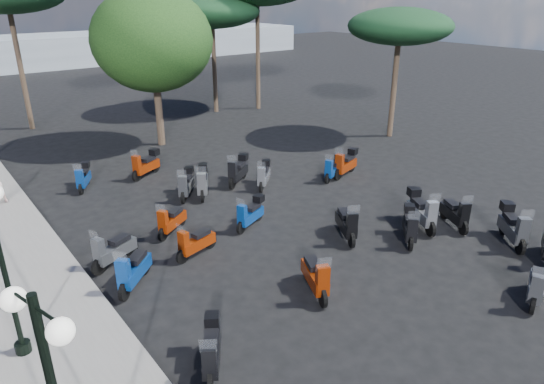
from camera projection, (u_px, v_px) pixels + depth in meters
ground at (277, 252)px, 14.55m from camera, size 120.00×120.00×0.00m
sidewalk at (20, 279)px, 13.05m from camera, size 3.00×30.00×0.15m
lamp_post_1 at (1, 257)px, 9.44m from camera, size 0.51×1.17×4.05m
scooter_2 at (211, 351)px, 9.88m from camera, size 1.02×1.39×1.26m
scooter_3 at (133, 271)px, 12.67m from camera, size 1.37×1.27×1.40m
scooter_4 at (113, 251)px, 13.69m from camera, size 1.61×0.85×1.35m
scooter_5 at (83, 178)px, 19.02m from camera, size 0.93×1.39×1.23m
scooter_7 at (316, 277)px, 12.41m from camera, size 0.91×1.64×1.40m
scooter_8 at (195, 243)px, 14.18m from camera, size 1.53×0.62×1.24m
scooter_9 at (171, 221)px, 15.51m from camera, size 1.39×0.94×1.26m
scooter_10 at (203, 182)px, 18.39m from camera, size 1.10×1.56×1.40m
scooter_12 at (536, 287)px, 12.07m from camera, size 1.53×0.81×1.29m
scooter_13 at (410, 227)px, 15.03m from camera, size 1.30×1.23×1.30m
scooter_14 at (250, 214)px, 15.95m from camera, size 1.46×0.81×1.23m
scooter_15 at (186, 185)px, 18.25m from camera, size 1.20×1.37×1.33m
scooter_16 at (146, 165)px, 20.27m from camera, size 1.58×0.97×1.37m
scooter_17 at (513, 227)px, 14.86m from camera, size 1.34×1.50×1.46m
scooter_18 at (455, 214)px, 15.94m from camera, size 0.95×1.56×1.36m
scooter_19 at (347, 224)px, 15.19m from camera, size 1.03×1.59×1.41m
scooter_20 at (264, 176)px, 19.22m from camera, size 1.26×1.19×1.26m
scooter_21 at (238, 171)px, 19.54m from camera, size 1.53×1.16×1.41m
scooter_24 at (422, 211)px, 15.92m from camera, size 1.05×1.71×1.48m
scooter_25 at (334, 168)px, 20.01m from camera, size 1.47×0.80×1.24m
scooter_26 at (346, 164)px, 20.36m from camera, size 1.70×0.78×1.39m
broadleaf_tree at (152, 40)px, 22.77m from camera, size 5.69×5.69×7.53m
pine_0 at (212, 11)px, 29.08m from camera, size 5.78×5.78×7.12m
pine_3 at (400, 27)px, 24.01m from camera, size 5.21×5.21×6.54m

